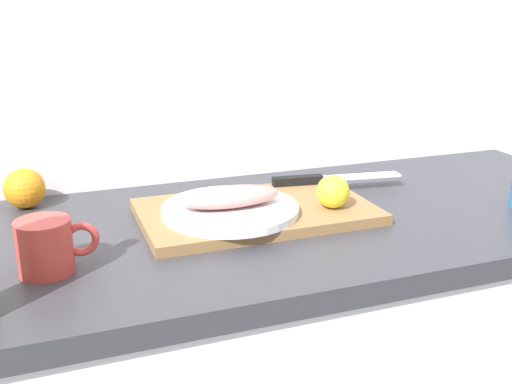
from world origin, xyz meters
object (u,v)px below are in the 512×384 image
fish_fillet (230,197)px  lemon_0 (333,192)px  coffee_mug_0 (47,246)px  white_plate (230,210)px  chef_knife (321,179)px  cutting_board (256,212)px

fish_fillet → lemon_0: 0.20m
lemon_0 → fish_fillet: bearing=169.7°
lemon_0 → coffee_mug_0: size_ratio=0.51×
white_plate → chef_knife: chef_knife is taller
fish_fillet → chef_knife: bearing=25.4°
chef_knife → white_plate: bearing=-147.1°
white_plate → coffee_mug_0: (-0.33, -0.10, 0.02)m
cutting_board → fish_fillet: (-0.06, -0.02, 0.04)m
cutting_board → fish_fillet: 0.07m
chef_knife → lemon_0: (-0.05, -0.15, 0.02)m
fish_fillet → chef_knife: (0.25, 0.12, -0.02)m
cutting_board → chef_knife: chef_knife is taller
cutting_board → lemon_0: bearing=-21.7°
chef_knife → coffee_mug_0: bearing=-151.7°
cutting_board → coffee_mug_0: size_ratio=3.57×
lemon_0 → chef_knife: bearing=71.7°
white_plate → chef_knife: bearing=25.4°
cutting_board → fish_fillet: bearing=-162.2°
cutting_board → fish_fillet: fish_fillet is taller
chef_knife → lemon_0: size_ratio=4.56×
coffee_mug_0 → lemon_0: bearing=7.2°
fish_fillet → chef_knife: 0.27m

